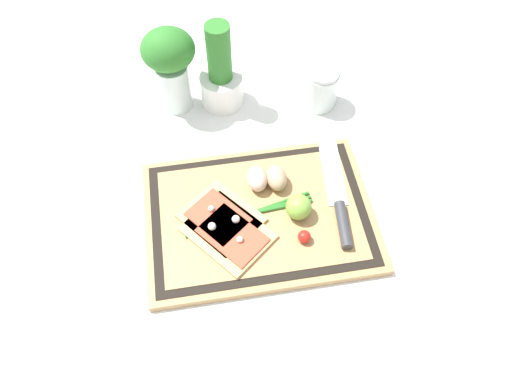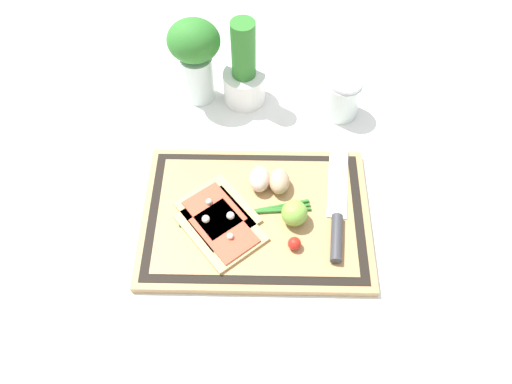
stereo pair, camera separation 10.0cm
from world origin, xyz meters
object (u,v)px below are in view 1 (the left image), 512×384
herb_glass (170,63)px  pizza_slice_near (229,233)px  egg_brown (277,178)px  lime (299,207)px  sauce_jar (320,89)px  cherry_tomato_red (304,237)px  pizza_slice_far (221,219)px  egg_pink (257,179)px  herb_pot (221,78)px  knife (340,207)px

herb_glass → pizza_slice_near: bearing=-79.2°
egg_brown → herb_glass: 0.35m
lime → herb_glass: size_ratio=0.24×
egg_brown → sauce_jar: (0.15, 0.23, 0.00)m
sauce_jar → cherry_tomato_red: bearing=-107.6°
pizza_slice_near → egg_brown: 0.15m
pizza_slice_far → egg_pink: egg_pink is taller
pizza_slice_near → egg_brown: size_ratio=3.37×
egg_pink → herb_pot: size_ratio=0.27×
knife → herb_pot: 0.41m
knife → lime: (-0.08, 0.00, 0.02)m
lime → herb_glass: bearing=120.9°
knife → sauce_jar: sauce_jar is taller
pizza_slice_far → egg_brown: (0.12, 0.07, 0.02)m
pizza_slice_far → herb_pot: (0.04, 0.34, 0.05)m
knife → herb_pot: bearing=118.4°
lime → sauce_jar: bearing=69.4°
pizza_slice_far → egg_brown: size_ratio=3.15×
pizza_slice_near → egg_pink: size_ratio=3.37×
lime → egg_pink: bearing=129.5°
lime → cherry_tomato_red: bearing=-90.7°
sauce_jar → herb_glass: size_ratio=0.48×
pizza_slice_far → egg_brown: bearing=29.1°
egg_pink → herb_glass: herb_glass is taller
pizza_slice_near → sauce_jar: 0.42m
pizza_slice_near → egg_pink: 0.13m
knife → egg_brown: bearing=143.9°
lime → herb_glass: 0.43m
pizza_slice_far → sauce_jar: size_ratio=1.81×
egg_pink → cherry_tomato_red: egg_pink is taller
lime → sauce_jar: sauce_jar is taller
herb_glass → cherry_tomato_red: bearing=-62.9°
pizza_slice_near → cherry_tomato_red: bearing=-13.9°
pizza_slice_near → pizza_slice_far: 0.04m
pizza_slice_near → herb_pot: size_ratio=0.91×
cherry_tomato_red → herb_glass: 0.48m
egg_brown → herb_pot: (-0.08, 0.27, 0.03)m
egg_pink → sauce_jar: size_ratio=0.58×
knife → egg_pink: bearing=150.5°
pizza_slice_far → egg_brown: 0.14m
sauce_jar → egg_brown: bearing=-122.2°
pizza_slice_far → herb_glass: bearing=100.2°
pizza_slice_far → lime: lime is taller
pizza_slice_near → egg_pink: egg_pink is taller
knife → cherry_tomato_red: size_ratio=10.88×
pizza_slice_far → herb_glass: (-0.06, 0.35, 0.10)m
knife → egg_brown: size_ratio=4.72×
egg_pink → cherry_tomato_red: bearing=-64.6°
egg_brown → herb_glass: herb_glass is taller
egg_brown → lime: 0.08m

